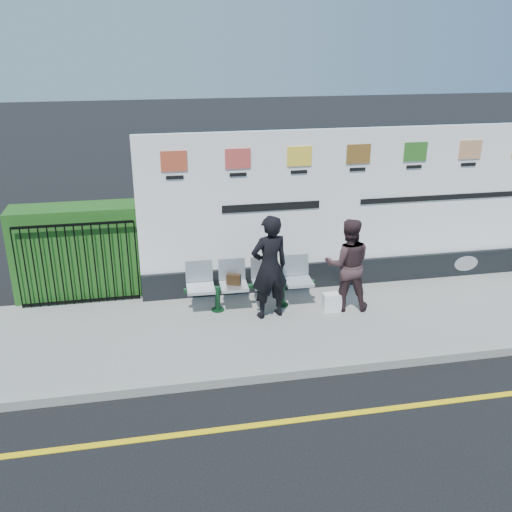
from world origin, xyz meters
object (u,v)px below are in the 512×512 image
at_px(billboard, 353,219).
at_px(woman_right, 348,264).
at_px(bench, 250,296).
at_px(woman_left, 269,267).

relative_size(billboard, woman_right, 4.82).
bearing_deg(woman_right, bench, 0.58).
distance_m(billboard, woman_left, 2.20).
distance_m(bench, woman_left, 0.81).
bearing_deg(bench, woman_right, -9.10).
height_order(billboard, woman_right, billboard).
distance_m(billboard, woman_right, 1.25).
bearing_deg(bench, woman_left, -52.24).
height_order(woman_left, woman_right, woman_left).
xyz_separation_m(billboard, bench, (-2.12, -0.75, -1.06)).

